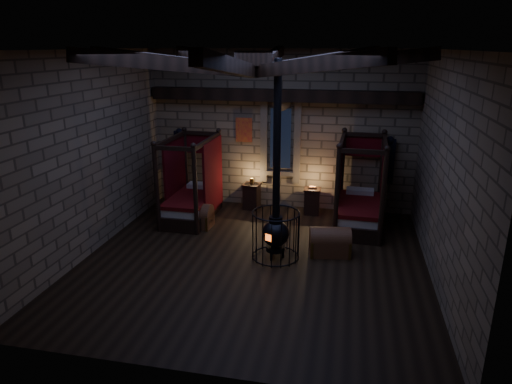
% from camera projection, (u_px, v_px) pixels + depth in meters
% --- Properties ---
extents(room, '(7.02, 7.02, 4.29)m').
position_uv_depth(room, '(254.00, 75.00, 8.42)').
color(room, black).
rests_on(room, ground).
extents(bed_left, '(1.10, 2.03, 2.10)m').
position_uv_depth(bed_left, '(192.00, 198.00, 11.71)').
color(bed_left, black).
rests_on(bed_left, ground).
extents(bed_right, '(1.17, 2.12, 2.17)m').
position_uv_depth(bed_right, '(359.00, 206.00, 11.14)').
color(bed_right, black).
rests_on(bed_right, ground).
extents(trunk_left, '(0.85, 0.56, 0.61)m').
position_uv_depth(trunk_left, '(195.00, 216.00, 11.20)').
color(trunk_left, brown).
rests_on(trunk_left, ground).
extents(trunk_right, '(0.92, 0.67, 0.62)m').
position_uv_depth(trunk_right, '(330.00, 242.00, 9.70)').
color(trunk_right, brown).
rests_on(trunk_right, ground).
extents(nightstand_left, '(0.48, 0.47, 0.86)m').
position_uv_depth(nightstand_left, '(252.00, 196.00, 12.41)').
color(nightstand_left, black).
rests_on(nightstand_left, ground).
extents(nightstand_right, '(0.45, 0.43, 0.75)m').
position_uv_depth(nightstand_right, '(312.00, 201.00, 12.03)').
color(nightstand_right, black).
rests_on(nightstand_right, ground).
extents(stove, '(1.00, 1.00, 4.05)m').
position_uv_depth(stove, '(276.00, 231.00, 9.43)').
color(stove, black).
rests_on(stove, ground).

